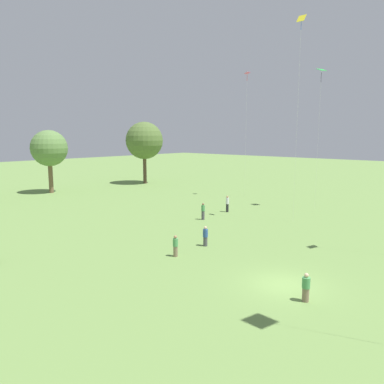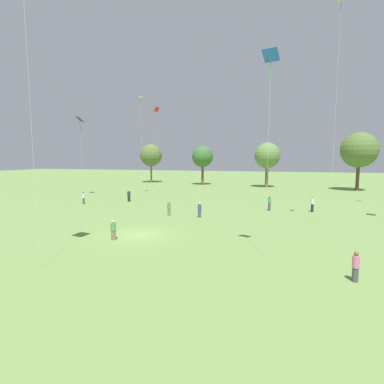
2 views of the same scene
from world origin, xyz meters
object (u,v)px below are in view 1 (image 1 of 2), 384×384
Objects in this scene: person_0 at (203,211)px; person_2 at (175,246)px; person_8 at (227,204)px; kite_0 at (247,85)px; person_6 at (205,236)px; kite_6 at (301,35)px; person_4 at (306,288)px; kite_2 at (321,77)px.

person_0 is 12.40m from person_2.
kite_0 is at bearing 100.92° from person_8.
person_6 is 13.85m from person_8.
person_4 is at bearing -14.02° from kite_6.
person_8 is (12.10, 6.75, 0.16)m from person_6.
person_2 is 0.08× the size of kite_6.
person_6 is at bearing -108.12° from kite_2.
person_4 is (-0.74, -10.51, -0.02)m from person_2.
kite_0 is 0.86× the size of kite_6.
person_2 is 24.05m from kite_6.
person_0 reaches higher than person_2.
kite_6 reaches higher than kite_0.
kite_6 is at bearing 102.47° from person_6.
person_2 is 1.00× the size of person_4.
person_8 reaches higher than person_0.
person_6 is at bearing 74.91° from person_2.
person_0 is 19.91m from kite_6.
person_8 is at bearing 97.69° from person_2.
person_0 is at bearing 79.65° from kite_0.
kite_6 reaches higher than person_6.
kite_6 is (-9.62, -12.48, 2.73)m from kite_0.
person_6 is (4.24, 10.55, 0.03)m from person_4.
person_8 is at bearing -137.10° from person_4.
person_2 is 3.50m from person_6.
kite_2 is (24.28, 0.02, 14.72)m from person_2.
person_6 is 0.10× the size of kite_2.
kite_2 reaches higher than person_6.
kite_6 is at bearing -7.72° from person_8.
kite_6 is at bearing -155.01° from person_4.
person_8 is 0.09× the size of kite_6.
person_8 is at bearing -77.59° from person_0.
kite_2 reaches higher than person_4.
kite_2 is (25.01, 10.53, 14.74)m from person_4.
person_0 reaches higher than person_6.
person_2 is at bearing -46.86° from kite_6.
kite_0 is (10.32, 4.51, 14.75)m from person_8.
kite_2 is at bearing 143.32° from kite_0.
person_4 is 11.37m from person_6.
kite_0 reaches higher than kite_2.
person_0 is 0.11× the size of kite_2.
kite_2 reaches higher than person_2.
kite_6 reaches higher than kite_2.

